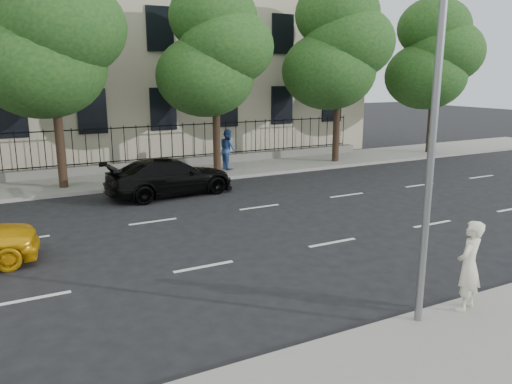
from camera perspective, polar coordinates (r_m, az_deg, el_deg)
ground at (r=10.76m, az=-0.90°, el=-12.93°), size 120.00×120.00×0.00m
far_sidewalk at (r=23.51m, az=-16.49°, el=1.25°), size 60.00×4.00×0.15m
lane_markings at (r=14.84m, az=-9.24°, el=-5.56°), size 49.60×4.62×0.01m
iron_fence at (r=25.05m, az=-17.36°, el=3.23°), size 30.00×0.50×2.20m
street_light at (r=9.69m, az=17.85°, el=15.01°), size 0.25×3.32×8.05m
tree_c at (r=22.18m, az=-22.44°, el=16.61°), size 5.89×5.50×9.80m
tree_d at (r=23.93m, az=-4.76°, el=15.83°), size 5.34×4.94×8.84m
tree_e at (r=27.45m, az=9.35°, el=16.12°), size 5.71×5.31×9.46m
tree_f at (r=32.11m, az=19.71°, el=14.53°), size 5.52×5.12×9.01m
black_sedan at (r=20.31m, az=-9.75°, el=1.72°), size 5.36×2.62×1.50m
woman_near at (r=10.79m, az=23.16°, el=-7.76°), size 0.78×0.64×1.85m
pedestrian_far at (r=24.87m, az=-3.22°, el=4.92°), size 0.83×1.02×1.99m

